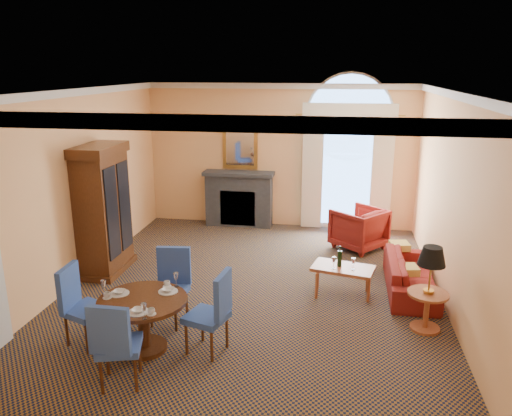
% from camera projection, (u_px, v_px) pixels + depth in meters
% --- Properties ---
extents(ground, '(7.50, 7.50, 0.00)m').
position_uv_depth(ground, '(251.00, 293.00, 8.08)').
color(ground, black).
rests_on(ground, ground).
extents(room_envelope, '(6.04, 7.52, 3.45)m').
position_uv_depth(room_envelope, '(256.00, 133.00, 8.03)').
color(room_envelope, '#FFBD79').
rests_on(room_envelope, ground).
extents(armoire, '(0.65, 1.16, 2.27)m').
position_uv_depth(armoire, '(103.00, 212.00, 8.71)').
color(armoire, '#391D0D').
rests_on(armoire, ground).
extents(dining_table, '(1.14, 1.14, 0.91)m').
position_uv_depth(dining_table, '(143.00, 312.00, 6.34)').
color(dining_table, '#391D0D').
rests_on(dining_table, ground).
extents(dining_chair_north, '(0.53, 0.55, 1.08)m').
position_uv_depth(dining_chair_north, '(171.00, 280.00, 7.09)').
color(dining_chair_north, '#264799').
rests_on(dining_chair_north, ground).
extents(dining_chair_south, '(0.59, 0.59, 1.08)m').
position_uv_depth(dining_chair_south, '(115.00, 340.00, 5.53)').
color(dining_chair_south, '#264799').
rests_on(dining_chair_south, ground).
extents(dining_chair_east, '(0.60, 0.60, 1.08)m').
position_uv_depth(dining_chair_east, '(214.00, 308.00, 6.28)').
color(dining_chair_east, '#264799').
rests_on(dining_chair_east, ground).
extents(dining_chair_west, '(0.62, 0.62, 1.08)m').
position_uv_depth(dining_chair_west, '(78.00, 300.00, 6.48)').
color(dining_chair_west, '#264799').
rests_on(dining_chair_west, ground).
extents(sofa, '(0.77, 1.90, 0.55)m').
position_uv_depth(sofa, '(411.00, 275.00, 8.12)').
color(sofa, maroon).
rests_on(sofa, ground).
extents(armchair, '(1.27, 1.27, 0.83)m').
position_uv_depth(armchair, '(359.00, 228.00, 10.00)').
color(armchair, maroon).
rests_on(armchair, ground).
extents(coffee_table, '(1.05, 0.73, 0.82)m').
position_uv_depth(coffee_table, '(343.00, 269.00, 7.91)').
color(coffee_table, '#AA5733').
rests_on(coffee_table, ground).
extents(side_table, '(0.56, 0.56, 1.20)m').
position_uv_depth(side_table, '(430.00, 278.00, 6.77)').
color(side_table, '#AA5733').
rests_on(side_table, ground).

